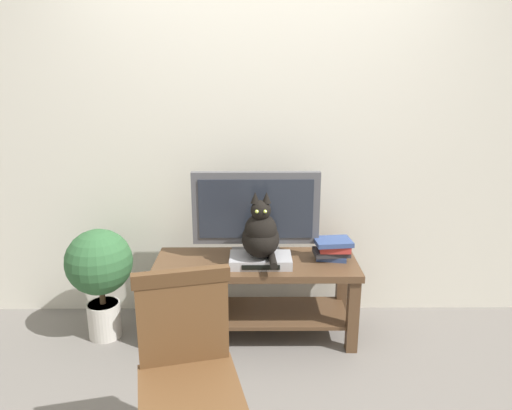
{
  "coord_description": "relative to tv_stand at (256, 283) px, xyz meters",
  "views": [
    {
      "loc": [
        -0.03,
        -2.26,
        1.73
      ],
      "look_at": [
        -0.02,
        0.55,
        0.92
      ],
      "focal_mm": 33.54,
      "sensor_mm": 36.0,
      "label": 1
    }
  ],
  "objects": [
    {
      "name": "media_box",
      "position": [
        0.03,
        -0.06,
        0.19
      ],
      "size": [
        0.39,
        0.23,
        0.06
      ],
      "color": "#ADADB2",
      "rests_on": "tv_stand"
    },
    {
      "name": "cat",
      "position": [
        0.03,
        -0.08,
        0.37
      ],
      "size": [
        0.23,
        0.37,
        0.43
      ],
      "color": "black",
      "rests_on": "media_box"
    },
    {
      "name": "tv_stand",
      "position": [
        0.0,
        0.0,
        0.0
      ],
      "size": [
        1.3,
        0.49,
        0.53
      ],
      "color": "#513823",
      "rests_on": "ground"
    },
    {
      "name": "back_wall",
      "position": [
        0.02,
        0.42,
        1.03
      ],
      "size": [
        7.0,
        0.12,
        2.8
      ],
      "primitive_type": "cube",
      "color": "beige",
      "rests_on": "ground"
    },
    {
      "name": "potted_plant",
      "position": [
        -1.01,
        -0.01,
        0.11
      ],
      "size": [
        0.43,
        0.43,
        0.75
      ],
      "color": "beige",
      "rests_on": "ground"
    },
    {
      "name": "wooden_chair",
      "position": [
        -0.29,
        -1.17,
        0.18
      ],
      "size": [
        0.48,
        0.48,
        0.94
      ],
      "color": "brown",
      "rests_on": "ground"
    },
    {
      "name": "ground_plane",
      "position": [
        0.02,
        -0.6,
        -0.37
      ],
      "size": [
        12.0,
        12.0,
        0.0
      ],
      "primitive_type": "plane",
      "color": "slate"
    },
    {
      "name": "book_stack",
      "position": [
        0.5,
        0.03,
        0.23
      ],
      "size": [
        0.25,
        0.2,
        0.14
      ],
      "color": "#33477A",
      "rests_on": "tv_stand"
    },
    {
      "name": "tv",
      "position": [
        0.0,
        0.07,
        0.46
      ],
      "size": [
        0.82,
        0.2,
        0.57
      ],
      "color": "#4C4C51",
      "rests_on": "tv_stand"
    }
  ]
}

